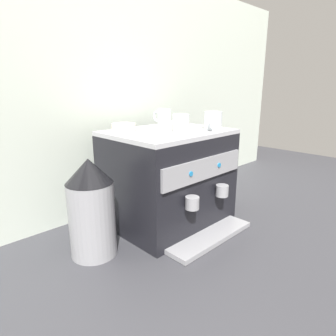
# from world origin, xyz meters

# --- Properties ---
(ground_plane) EXTENTS (4.00, 4.00, 0.00)m
(ground_plane) POSITION_xyz_m (0.00, 0.00, 0.00)
(ground_plane) COLOR #38383D
(tiled_backsplash_wall) EXTENTS (2.80, 0.03, 1.19)m
(tiled_backsplash_wall) POSITION_xyz_m (0.00, 0.32, 0.60)
(tiled_backsplash_wall) COLOR silver
(tiled_backsplash_wall) RESTS_ON ground_plane
(espresso_machine) EXTENTS (0.53, 0.53, 0.44)m
(espresso_machine) POSITION_xyz_m (0.00, -0.00, 0.22)
(espresso_machine) COLOR black
(espresso_machine) RESTS_ON ground_plane
(ceramic_cup_0) EXTENTS (0.07, 0.11, 0.08)m
(ceramic_cup_0) POSITION_xyz_m (0.00, -0.07, 0.48)
(ceramic_cup_0) COLOR silver
(ceramic_cup_0) RESTS_ON espresso_machine
(ceramic_cup_1) EXTENTS (0.07, 0.11, 0.08)m
(ceramic_cup_1) POSITION_xyz_m (0.11, 0.15, 0.48)
(ceramic_cup_1) COLOR silver
(ceramic_cup_1) RESTS_ON espresso_machine
(ceramic_cup_2) EXTENTS (0.12, 0.09, 0.08)m
(ceramic_cup_2) POSITION_xyz_m (0.16, -0.13, 0.48)
(ceramic_cup_2) COLOR silver
(ceramic_cup_2) RESTS_ON espresso_machine
(ceramic_bowl_0) EXTENTS (0.13, 0.13, 0.03)m
(ceramic_bowl_0) POSITION_xyz_m (0.06, 0.01, 0.46)
(ceramic_bowl_0) COLOR beige
(ceramic_bowl_0) RESTS_ON espresso_machine
(ceramic_bowl_1) EXTENTS (0.11, 0.11, 0.03)m
(ceramic_bowl_1) POSITION_xyz_m (-0.16, 0.12, 0.46)
(ceramic_bowl_1) COLOR beige
(ceramic_bowl_1) RESTS_ON espresso_machine
(coffee_grinder) EXTENTS (0.18, 0.18, 0.38)m
(coffee_grinder) POSITION_xyz_m (-0.41, -0.01, 0.19)
(coffee_grinder) COLOR #939399
(coffee_grinder) RESTS_ON ground_plane
(milk_pitcher) EXTENTS (0.09, 0.09, 0.12)m
(milk_pitcher) POSITION_xyz_m (0.43, -0.01, 0.06)
(milk_pitcher) COLOR #B7B7BC
(milk_pitcher) RESTS_ON ground_plane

